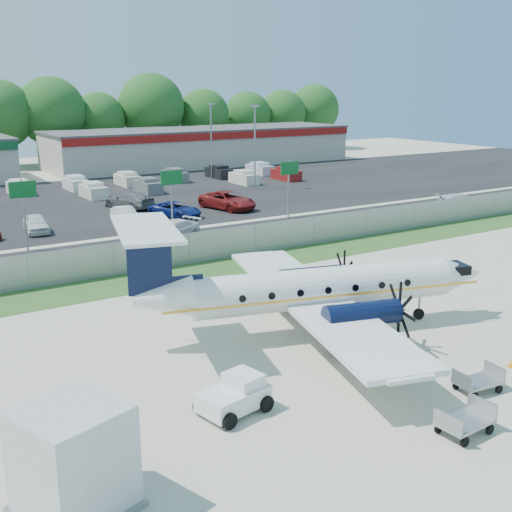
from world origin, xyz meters
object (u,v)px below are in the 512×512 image
baggage_cart_near (465,421)px  baggage_cart_far (478,381)px  aircraft (315,288)px  pushback_tug (236,395)px  service_container (73,464)px

baggage_cart_near → baggage_cart_far: bearing=32.2°
aircraft → pushback_tug: (-6.93, -4.58, -1.48)m
pushback_tug → aircraft: bearing=33.5°
baggage_cart_near → aircraft: bearing=82.1°
pushback_tug → service_container: 6.86m
service_container → baggage_cart_near: bearing=-13.5°
aircraft → baggage_cart_far: (1.47, -8.09, -1.69)m
pushback_tug → service_container: (-6.37, -2.42, 0.78)m
aircraft → service_container: aircraft is taller
aircraft → service_container: bearing=-152.2°
baggage_cart_far → service_container: (-14.77, 1.09, 0.99)m
baggage_cart_far → baggage_cart_near: bearing=-147.8°
aircraft → baggage_cart_far: size_ratio=9.88×
aircraft → baggage_cart_near: aircraft is taller
pushback_tug → baggage_cart_near: pushback_tug is taller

